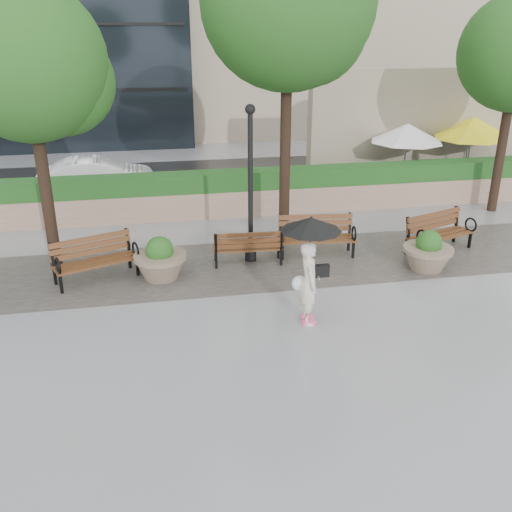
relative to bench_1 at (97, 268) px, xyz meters
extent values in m
plane|color=gray|center=(2.51, -2.78, -0.30)|extent=(100.00, 100.00, 0.00)
cube|color=#383330|center=(2.51, 0.22, -0.29)|extent=(28.00, 3.20, 0.01)
cube|color=tan|center=(2.51, 4.22, 0.10)|extent=(24.00, 0.80, 0.80)
cube|color=#1D4316|center=(2.51, 4.22, 0.78)|extent=(24.00, 0.75, 0.55)
cube|color=tan|center=(12.01, 7.22, 1.70)|extent=(10.00, 0.60, 4.00)
cube|color=#1D4316|center=(11.51, 5.02, 0.15)|extent=(8.00, 0.50, 0.90)
cube|color=black|center=(2.51, 8.22, -0.29)|extent=(40.00, 7.00, 0.00)
cube|color=brown|center=(0.01, -0.04, 0.16)|extent=(1.94, 1.21, 0.05)
cube|color=brown|center=(-0.09, 0.23, 0.48)|extent=(1.78, 0.80, 0.44)
cube|color=black|center=(0.00, -0.01, -0.06)|extent=(1.98, 1.30, 0.48)
torus|color=black|center=(-0.74, -0.53, 0.35)|extent=(0.19, 0.38, 0.38)
torus|color=black|center=(0.90, 0.11, 0.35)|extent=(0.19, 0.38, 0.38)
cube|color=brown|center=(3.58, 0.34, 0.11)|extent=(1.70, 0.61, 0.05)
cube|color=brown|center=(3.56, 0.08, 0.40)|extent=(1.67, 0.23, 0.39)
cube|color=black|center=(3.58, 0.31, -0.08)|extent=(1.71, 0.70, 0.43)
torus|color=black|center=(4.38, 0.46, 0.28)|extent=(0.07, 0.35, 0.34)
torus|color=black|center=(2.80, 0.56, 0.28)|extent=(0.07, 0.35, 0.34)
cube|color=brown|center=(5.37, 0.48, 0.16)|extent=(1.94, 0.78, 0.05)
cube|color=brown|center=(5.40, 0.77, 0.49)|extent=(1.89, 0.35, 0.44)
cube|color=black|center=(5.37, 0.51, -0.06)|extent=(1.95, 0.89, 0.48)
torus|color=black|center=(4.46, 0.39, 0.35)|extent=(0.10, 0.39, 0.39)
torus|color=black|center=(6.23, 0.18, 0.35)|extent=(0.10, 0.39, 0.39)
cube|color=brown|center=(8.57, 0.16, 0.16)|extent=(1.93, 1.15, 0.05)
cube|color=brown|center=(8.47, 0.43, 0.47)|extent=(1.78, 0.75, 0.43)
cube|color=black|center=(8.55, 0.18, -0.06)|extent=(1.96, 1.25, 0.47)
torus|color=black|center=(7.81, -0.32, 0.34)|extent=(0.18, 0.38, 0.38)
torus|color=black|center=(9.45, 0.28, 0.34)|extent=(0.18, 0.38, 0.38)
cylinder|color=#7F6B56|center=(1.45, -0.16, 0.24)|extent=(1.22, 1.22, 0.10)
sphere|color=#1D4814|center=(1.45, -0.16, 0.41)|extent=(0.63, 0.63, 0.63)
cylinder|color=#7F6B56|center=(7.72, -0.84, 0.23)|extent=(1.18, 1.18, 0.10)
sphere|color=#1D4814|center=(7.72, -0.84, 0.39)|extent=(0.61, 0.61, 0.61)
cylinder|color=black|center=(3.68, 0.49, 1.53)|extent=(0.12, 0.12, 3.64)
cylinder|color=black|center=(3.68, 0.49, -0.15)|extent=(0.28, 0.28, 0.30)
sphere|color=black|center=(3.68, 0.49, 3.40)|extent=(0.24, 0.24, 0.24)
cylinder|color=black|center=(-1.04, 1.02, 1.91)|extent=(0.28, 0.28, 4.41)
sphere|color=#1D4814|center=(-1.04, 1.02, 4.42)|extent=(3.39, 3.39, 3.39)
sphere|color=#1D4814|center=(-0.44, 1.32, 3.98)|extent=(2.38, 2.38, 2.38)
cylinder|color=black|center=(4.86, 1.96, 2.50)|extent=(0.28, 0.28, 5.59)
sphere|color=#1D4814|center=(4.86, 1.96, 5.69)|extent=(4.24, 4.24, 4.24)
sphere|color=#1D4814|center=(5.46, 2.26, 5.13)|extent=(2.97, 2.97, 2.97)
cylinder|color=black|center=(11.86, 3.07, 1.89)|extent=(0.28, 0.28, 4.38)
cylinder|color=black|center=(10.03, 5.75, -0.25)|extent=(0.40, 0.40, 0.10)
cylinder|color=#99999E|center=(10.03, 5.75, 0.80)|extent=(0.06, 0.06, 2.20)
cone|color=white|center=(10.03, 5.75, 1.70)|extent=(2.50, 2.50, 0.60)
cylinder|color=black|center=(12.46, 5.93, -0.25)|extent=(0.40, 0.40, 0.10)
cylinder|color=#99999E|center=(12.46, 5.93, 0.80)|extent=(0.06, 0.06, 2.20)
cone|color=yellow|center=(12.46, 5.93, 1.70)|extent=(2.50, 2.50, 0.60)
cylinder|color=black|center=(13.02, 6.70, -0.25)|extent=(0.40, 0.40, 0.10)
cylinder|color=#99999E|center=(13.02, 6.70, 0.80)|extent=(0.06, 0.06, 2.20)
cone|color=yellow|center=(13.02, 6.70, 1.70)|extent=(2.50, 2.50, 0.60)
imported|color=white|center=(-0.41, 7.18, 0.34)|extent=(3.97, 1.66, 1.27)
imported|color=#EFE0C9|center=(4.24, -2.78, 0.61)|extent=(0.52, 0.70, 1.81)
cube|color=#F2598C|center=(4.25, -2.67, -0.25)|extent=(0.14, 0.26, 0.09)
cube|color=#F2598C|center=(4.22, -2.92, -0.25)|extent=(0.14, 0.26, 0.09)
cube|color=black|center=(4.46, -2.76, 0.78)|extent=(0.15, 0.35, 0.25)
sphere|color=white|center=(4.12, -2.55, 0.44)|extent=(0.32, 0.32, 0.32)
cylinder|color=black|center=(4.25, -2.74, 1.28)|extent=(0.02, 0.02, 0.96)
cone|color=black|center=(4.25, -2.74, 1.73)|extent=(1.17, 1.17, 0.25)
camera|label=1|loc=(1.37, -12.40, 5.25)|focal=40.00mm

